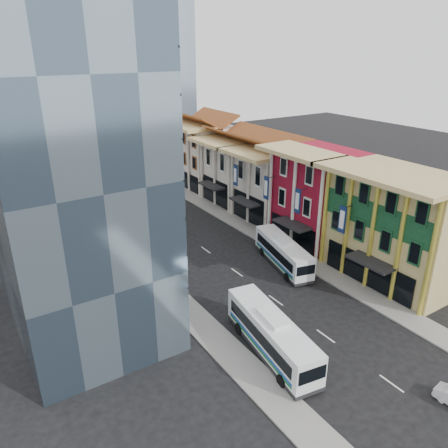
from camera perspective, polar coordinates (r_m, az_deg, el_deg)
ground at (r=40.72m, az=14.16°, el=-14.72°), size 200.00×200.00×0.00m
sidewalk_right at (r=59.70m, az=4.62°, el=-1.39°), size 3.00×90.00×0.15m
sidewalk_left at (r=52.06m, az=-10.52°, el=-5.49°), size 3.00×90.00×0.15m
shophouse_tan at (r=50.39m, az=21.75°, el=-0.33°), size 8.00×14.00×12.00m
shophouse_red at (r=57.52m, az=12.22°, el=3.56°), size 8.00×10.00×12.00m
shophouse_cream_near at (r=64.49m, az=6.24°, el=5.07°), size 8.00×9.00×10.00m
shophouse_cream_mid at (r=71.38m, az=1.69°, el=6.91°), size 8.00×9.00×10.00m
shophouse_cream_far at (r=79.84m, az=-2.63°, el=8.95°), size 8.00×12.00×11.00m
office_tower at (r=41.88m, az=-21.16°, el=8.34°), size 12.00×26.00×30.00m
office_block_far at (r=65.98m, az=-23.91°, el=5.46°), size 10.00×18.00×14.00m
bus_left_near at (r=37.57m, az=6.24°, el=-14.11°), size 4.35×11.83×3.71m
bus_left_far at (r=64.23m, az=-9.73°, el=1.93°), size 2.98×12.25×3.92m
bus_right at (r=51.37m, az=7.72°, el=-3.65°), size 4.93×10.97×3.43m
sedan_left at (r=38.37m, az=7.84°, el=-15.62°), size 1.86×3.78×1.24m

